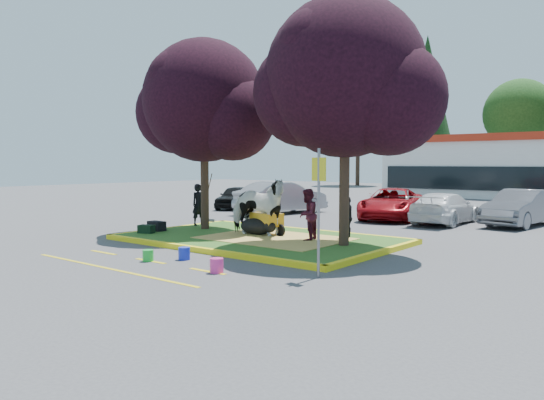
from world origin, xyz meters
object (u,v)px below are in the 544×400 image
Objects in this scene: bucket_blue at (184,253)px; car_black at (236,197)px; sign_post at (319,197)px; wheelbarrow at (267,220)px; car_silver at (281,198)px; bucket_pink at (217,266)px; handler at (199,205)px; calf at (257,226)px; bucket_green at (148,256)px; cow at (257,207)px.

car_black is at bearing 127.53° from bucket_blue.
bucket_blue is (-3.79, -0.36, -1.55)m from sign_post.
wheelbarrow is 8.62m from car_silver.
bucket_pink is 0.09× the size of car_black.
handler is 9.05m from sign_post.
sign_post is at bearing 5.41° from bucket_blue.
calf reaches higher than bucket_green.
wheelbarrow is 5.84× the size of bucket_blue.
bucket_green is 2.30m from bucket_pink.
cow is at bearing -87.47° from wheelbarrow.
calf is 3.72× the size of bucket_pink.
wheelbarrow reaches higher than calf.
car_black is at bearing 44.57° from handler.
wheelbarrow is 5.64× the size of bucket_pink.
car_silver is (-1.31, 6.68, -0.13)m from handler.
bucket_green is (0.10, -4.78, -0.49)m from wheelbarrow.
car_silver is at bearing 25.38° from cow.
calf is 4.23× the size of bucket_green.
handler is (-3.31, 0.64, 0.50)m from calf.
bucket_green is at bearing 175.08° from cow.
bucket_green is 0.88× the size of bucket_pink.
handler is 0.56× the size of sign_post.
car_silver reaches higher than bucket_pink.
bucket_blue is (4.21, -4.51, -0.75)m from handler.
car_black reaches higher than wheelbarrow.
car_black is (-4.92, 7.38, -0.30)m from handler.
sign_post is (4.69, -3.51, 1.29)m from calf.
bucket_green is 15.25m from car_black.
car_black is at bearing 38.49° from cow.
car_silver is (3.61, -0.70, 0.17)m from car_black.
car_silver is (-4.88, 7.10, 0.15)m from wheelbarrow.
car_silver is (-9.31, 10.82, -0.93)m from sign_post.
wheelbarrow is at bearing -18.39° from cow.
cow is 5.06m from bucket_pink.
wheelbarrow is at bearing 32.56° from calf.
sign_post reaches higher than cow.
handler is 6.42m from bucket_green.
car_black is (-8.24, 8.02, 0.20)m from calf.
sign_post is 8.64× the size of bucket_blue.
cow is at bearing -53.05° from calf.
wheelbarrow is 5.89m from sign_post.
bucket_blue is (0.64, -4.08, -0.47)m from wheelbarrow.
wheelbarrow is at bearing 98.88° from bucket_blue.
handler reaches higher than bucket_pink.
handler reaches higher than car_silver.
sign_post reaches higher than handler.
bucket_blue is 0.07× the size of car_silver.
bucket_blue is at bearing -83.95° from calf.
bucket_pink reaches higher than bucket_green.
cow is at bearing 100.98° from bucket_blue.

